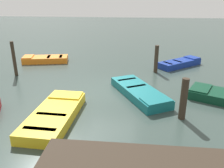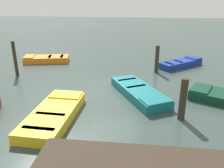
% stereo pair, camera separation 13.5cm
% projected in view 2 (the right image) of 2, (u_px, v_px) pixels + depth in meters
% --- Properties ---
extents(ground_plane, '(80.00, 80.00, 0.00)m').
position_uv_depth(ground_plane, '(112.00, 90.00, 11.89)').
color(ground_plane, '#33423D').
extents(rowboat_orange, '(3.28, 1.83, 0.46)m').
position_uv_depth(rowboat_orange, '(46.00, 59.00, 16.84)').
color(rowboat_orange, orange).
rests_on(rowboat_orange, ground_plane).
extents(rowboat_teal, '(2.98, 3.99, 0.46)m').
position_uv_depth(rowboat_teal, '(139.00, 92.00, 11.16)').
color(rowboat_teal, '#14666B').
rests_on(rowboat_teal, ground_plane).
extents(rowboat_blue, '(3.13, 2.82, 0.46)m').
position_uv_depth(rowboat_blue, '(181.00, 63.00, 15.79)').
color(rowboat_blue, navy).
rests_on(rowboat_blue, ground_plane).
extents(rowboat_yellow, '(1.66, 3.76, 0.46)m').
position_uv_depth(rowboat_yellow, '(54.00, 114.00, 9.10)').
color(rowboat_yellow, gold).
rests_on(rowboat_yellow, ground_plane).
extents(mooring_piling_center, '(0.27, 0.27, 1.67)m').
position_uv_depth(mooring_piling_center, '(183.00, 99.00, 8.89)').
color(mooring_piling_center, '#33281E').
rests_on(mooring_piling_center, ground_plane).
extents(mooring_piling_far_right, '(0.24, 0.24, 1.69)m').
position_uv_depth(mooring_piling_far_right, '(157.00, 59.00, 14.33)').
color(mooring_piling_far_right, '#33281E').
rests_on(mooring_piling_far_right, ground_plane).
extents(mooring_piling_near_right, '(0.20, 0.20, 2.05)m').
position_uv_depth(mooring_piling_near_right, '(15.00, 59.00, 13.80)').
color(mooring_piling_near_right, '#33281E').
rests_on(mooring_piling_near_right, ground_plane).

